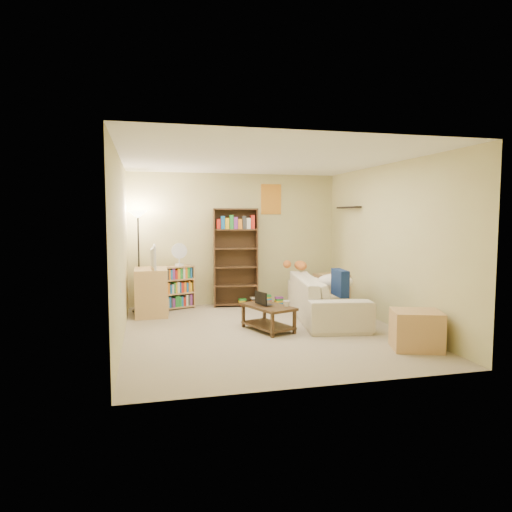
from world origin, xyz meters
name	(u,v)px	position (x,y,z in m)	size (l,w,h in m)	color
room	(265,221)	(0.00, 0.01, 1.62)	(4.50, 4.54, 2.52)	tan
sofa	(325,297)	(1.21, 0.62, 0.35)	(1.31, 2.49, 0.69)	beige
navy_pillow	(340,283)	(1.24, 0.09, 0.66)	(0.46, 0.14, 0.41)	navy
cream_blanket	(335,282)	(1.39, 0.65, 0.59)	(0.64, 0.46, 0.27)	white
tabby_cat	(298,265)	(1.06, 1.57, 0.79)	(0.55, 0.26, 0.19)	orange
coffee_table	(268,315)	(0.07, 0.04, 0.23)	(0.74, 0.95, 0.37)	#3C2917
laptop	(267,304)	(0.07, 0.10, 0.39)	(0.29, 0.34, 0.02)	black
laptop_screen	(261,298)	(-0.04, 0.05, 0.49)	(0.01, 0.28, 0.19)	white
mug	(286,304)	(0.30, -0.11, 0.42)	(0.12, 0.12, 0.09)	white
tv_remote	(262,301)	(0.06, 0.33, 0.38)	(0.05, 0.15, 0.02)	black
tv_stand	(151,292)	(-1.60, 1.52, 0.40)	(0.54, 0.75, 0.80)	tan
television	(150,257)	(-1.60, 1.52, 1.00)	(0.10, 0.69, 0.40)	black
tall_bookshelf	(236,255)	(-0.04, 1.96, 0.97)	(0.85, 0.37, 1.84)	#422719
short_bookshelf	(177,287)	(-1.13, 1.98, 0.39)	(0.66, 0.44, 0.79)	tan
desk_fan	(179,253)	(-1.09, 1.94, 1.02)	(0.28, 0.16, 0.42)	white
floor_lamp	(138,231)	(-1.80, 1.88, 1.42)	(0.30, 0.30, 1.79)	black
side_table	(332,290)	(1.72, 1.52, 0.30)	(0.53, 0.53, 0.61)	tan
end_cabinet	(416,330)	(1.65, -1.34, 0.25)	(0.59, 0.50, 0.50)	tan
book_stacks	(261,301)	(0.45, 1.95, 0.08)	(0.87, 0.16, 0.19)	red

